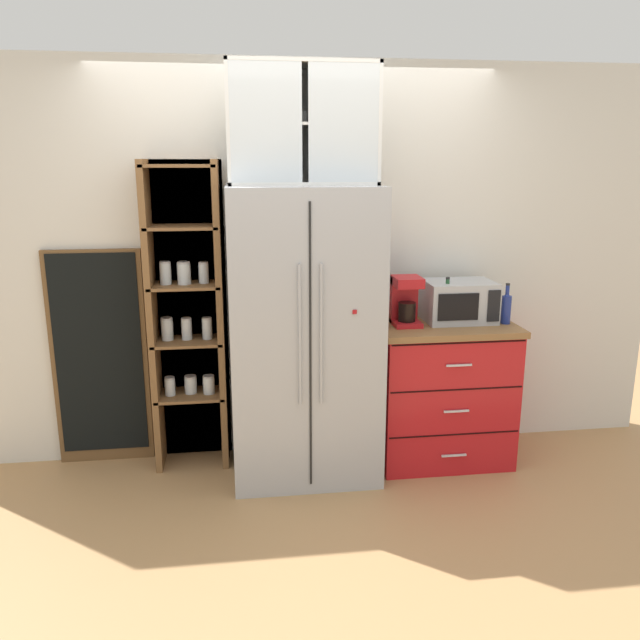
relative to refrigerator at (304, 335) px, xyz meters
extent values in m
plane|color=tan|center=(0.00, -0.02, -0.90)|extent=(10.67, 10.67, 0.00)
cube|color=silver|center=(0.00, 0.38, 0.37)|extent=(4.98, 0.10, 2.55)
cube|color=#ADAFB5|center=(0.00, 0.00, 0.00)|extent=(0.90, 0.67, 1.80)
cube|color=black|center=(0.00, -0.34, 0.00)|extent=(0.01, 0.01, 1.66)
cylinder|color=#ADAFB5|center=(-0.06, -0.35, 0.09)|extent=(0.02, 0.02, 0.81)
cylinder|color=#ADAFB5|center=(0.06, -0.35, 0.09)|extent=(0.02, 0.02, 0.81)
cube|color=#A8161C|center=(0.25, -0.34, 0.22)|extent=(0.02, 0.01, 0.02)
cube|color=brown|center=(-0.72, 0.35, 0.07)|extent=(0.50, 0.04, 1.95)
cube|color=brown|center=(-0.93, 0.19, 0.07)|extent=(0.04, 0.28, 1.95)
cube|color=brown|center=(-0.51, 0.19, 0.07)|extent=(0.04, 0.28, 1.95)
cube|color=brown|center=(-0.72, 0.19, -0.43)|extent=(0.44, 0.28, 0.02)
cylinder|color=silver|center=(-0.84, 0.18, -0.37)|extent=(0.07, 0.07, 0.11)
cylinder|color=#E0C67F|center=(-0.84, 0.18, -0.38)|extent=(0.06, 0.06, 0.07)
cylinder|color=#B2B2B7|center=(-0.84, 0.18, -0.31)|extent=(0.06, 0.06, 0.01)
cylinder|color=silver|center=(-0.72, 0.21, -0.37)|extent=(0.08, 0.08, 0.10)
cylinder|color=white|center=(-0.72, 0.21, -0.38)|extent=(0.07, 0.07, 0.07)
cylinder|color=#B2B2B7|center=(-0.72, 0.21, -0.31)|extent=(0.07, 0.07, 0.01)
cylinder|color=silver|center=(-0.60, 0.18, -0.37)|extent=(0.07, 0.07, 0.11)
cylinder|color=#382316|center=(-0.60, 0.18, -0.38)|extent=(0.06, 0.06, 0.07)
cylinder|color=#B2B2B7|center=(-0.60, 0.18, -0.31)|extent=(0.07, 0.07, 0.01)
cube|color=brown|center=(-0.72, 0.19, -0.07)|extent=(0.44, 0.28, 0.02)
cylinder|color=silver|center=(-0.84, 0.21, 0.01)|extent=(0.07, 0.07, 0.13)
cylinder|color=#2D2D2D|center=(-0.84, 0.21, -0.01)|extent=(0.06, 0.06, 0.09)
cylinder|color=#B2B2B7|center=(-0.84, 0.21, 0.08)|extent=(0.07, 0.07, 0.01)
cylinder|color=silver|center=(-0.72, 0.21, 0.00)|extent=(0.07, 0.07, 0.13)
cylinder|color=#B77A38|center=(-0.72, 0.21, -0.02)|extent=(0.06, 0.06, 0.09)
cylinder|color=#B2B2B7|center=(-0.72, 0.21, 0.07)|extent=(0.06, 0.06, 0.01)
cylinder|color=silver|center=(-0.59, 0.21, 0.00)|extent=(0.06, 0.06, 0.13)
cylinder|color=beige|center=(-0.59, 0.21, -0.02)|extent=(0.05, 0.05, 0.09)
cylinder|color=#B2B2B7|center=(-0.59, 0.21, 0.07)|extent=(0.06, 0.06, 0.01)
cube|color=brown|center=(-0.72, 0.19, 0.29)|extent=(0.44, 0.28, 0.02)
cylinder|color=silver|center=(-0.83, 0.20, 0.36)|extent=(0.07, 0.07, 0.13)
cylinder|color=white|center=(-0.83, 0.20, 0.34)|extent=(0.06, 0.06, 0.09)
cylinder|color=#B2B2B7|center=(-0.83, 0.20, 0.44)|extent=(0.07, 0.07, 0.01)
cylinder|color=silver|center=(-0.72, 0.19, 0.36)|extent=(0.08, 0.08, 0.13)
cylinder|color=brown|center=(-0.72, 0.19, 0.34)|extent=(0.07, 0.07, 0.09)
cylinder|color=#B2B2B7|center=(-0.72, 0.19, 0.43)|extent=(0.08, 0.08, 0.01)
cylinder|color=silver|center=(-0.60, 0.21, 0.36)|extent=(0.06, 0.06, 0.12)
cylinder|color=#CCB78C|center=(-0.60, 0.21, 0.34)|extent=(0.05, 0.05, 0.08)
cylinder|color=#B2B2B7|center=(-0.60, 0.21, 0.43)|extent=(0.06, 0.06, 0.01)
cube|color=brown|center=(-0.72, 0.19, 0.65)|extent=(0.44, 0.28, 0.02)
cube|color=brown|center=(-0.72, 0.19, 1.01)|extent=(0.44, 0.28, 0.02)
cube|color=red|center=(0.91, 0.05, -0.46)|extent=(0.85, 0.56, 0.89)
cube|color=olive|center=(0.91, 0.05, 0.01)|extent=(0.88, 0.59, 0.04)
cube|color=black|center=(0.91, -0.23, -0.62)|extent=(0.83, 0.00, 0.01)
cube|color=silver|center=(0.91, -0.24, -0.75)|extent=(0.16, 0.01, 0.01)
cube|color=black|center=(0.91, -0.23, -0.32)|extent=(0.83, 0.00, 0.01)
cube|color=silver|center=(0.91, -0.24, -0.46)|extent=(0.16, 0.01, 0.01)
cube|color=black|center=(0.91, -0.23, -0.02)|extent=(0.83, 0.00, 0.01)
cube|color=silver|center=(0.91, -0.24, -0.16)|extent=(0.16, 0.01, 0.01)
cube|color=#ADAFB5|center=(1.02, 0.10, 0.16)|extent=(0.44, 0.32, 0.26)
cube|color=black|center=(0.96, -0.06, 0.16)|extent=(0.26, 0.01, 0.17)
cube|color=black|center=(1.19, -0.06, 0.16)|extent=(0.08, 0.01, 0.20)
cube|color=red|center=(0.65, 0.03, 0.04)|extent=(0.17, 0.20, 0.03)
cube|color=red|center=(0.65, 0.10, 0.18)|extent=(0.17, 0.06, 0.30)
cube|color=red|center=(0.65, 0.03, 0.31)|extent=(0.17, 0.20, 0.06)
cylinder|color=black|center=(0.65, 0.02, 0.12)|extent=(0.11, 0.11, 0.12)
cylinder|color=silver|center=(0.91, 0.06, 0.08)|extent=(0.07, 0.07, 0.10)
torus|color=silver|center=(0.96, 0.06, 0.08)|extent=(0.05, 0.01, 0.05)
cylinder|color=navy|center=(0.91, 0.01, 0.07)|extent=(0.09, 0.09, 0.09)
torus|color=navy|center=(0.97, 0.01, 0.08)|extent=(0.05, 0.01, 0.05)
cylinder|color=navy|center=(1.29, -0.01, 0.12)|extent=(0.06, 0.06, 0.18)
cone|color=navy|center=(1.29, -0.01, 0.21)|extent=(0.06, 0.06, 0.04)
cylinder|color=navy|center=(1.29, -0.01, 0.24)|extent=(0.02, 0.02, 0.07)
cylinder|color=black|center=(1.29, -0.01, 0.28)|extent=(0.03, 0.03, 0.01)
cylinder|color=#285B33|center=(0.91, 0.04, 0.14)|extent=(0.06, 0.06, 0.22)
cone|color=#285B33|center=(0.91, 0.04, 0.25)|extent=(0.06, 0.06, 0.04)
cylinder|color=#285B33|center=(0.91, 0.04, 0.28)|extent=(0.02, 0.02, 0.07)
cylinder|color=black|center=(0.91, 0.04, 0.32)|extent=(0.03, 0.03, 0.01)
cube|color=silver|center=(0.00, 0.17, 1.24)|extent=(0.86, 0.02, 0.67)
cube|color=silver|center=(0.00, 0.02, 1.56)|extent=(0.86, 0.32, 0.02)
cube|color=silver|center=(0.00, 0.02, 0.91)|extent=(0.86, 0.32, 0.02)
cube|color=silver|center=(-0.42, 0.02, 1.24)|extent=(0.02, 0.32, 0.67)
cube|color=silver|center=(0.42, 0.02, 1.24)|extent=(0.02, 0.32, 0.67)
cube|color=silver|center=(0.00, 0.02, 1.24)|extent=(0.83, 0.30, 0.02)
cube|color=silver|center=(-0.21, -0.13, 1.24)|extent=(0.40, 0.01, 0.63)
cube|color=silver|center=(0.21, -0.13, 1.24)|extent=(0.40, 0.01, 0.63)
cylinder|color=silver|center=(-0.30, 0.02, 0.92)|extent=(0.05, 0.05, 0.00)
cylinder|color=silver|center=(-0.30, 0.02, 0.96)|extent=(0.01, 0.01, 0.07)
cone|color=silver|center=(-0.30, 0.02, 1.02)|extent=(0.06, 0.06, 0.05)
cylinder|color=silver|center=(0.30, 0.02, 0.92)|extent=(0.05, 0.05, 0.00)
cylinder|color=silver|center=(0.30, 0.02, 0.96)|extent=(0.01, 0.01, 0.07)
cone|color=silver|center=(0.30, 0.02, 1.02)|extent=(0.06, 0.06, 0.05)
cylinder|color=white|center=(-0.26, 0.02, 1.28)|extent=(0.06, 0.06, 0.07)
cylinder|color=white|center=(0.00, 0.02, 1.28)|extent=(0.06, 0.06, 0.07)
cylinder|color=white|center=(0.26, 0.02, 1.28)|extent=(0.06, 0.06, 0.07)
cube|color=brown|center=(-1.29, 0.31, -0.20)|extent=(0.60, 0.04, 1.41)
cube|color=black|center=(-1.29, 0.29, -0.17)|extent=(0.54, 0.01, 1.31)
camera|label=1|loc=(-0.40, -3.72, 1.04)|focal=35.53mm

